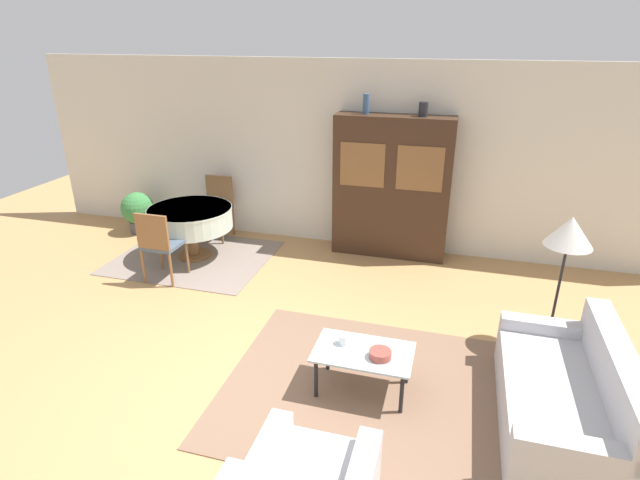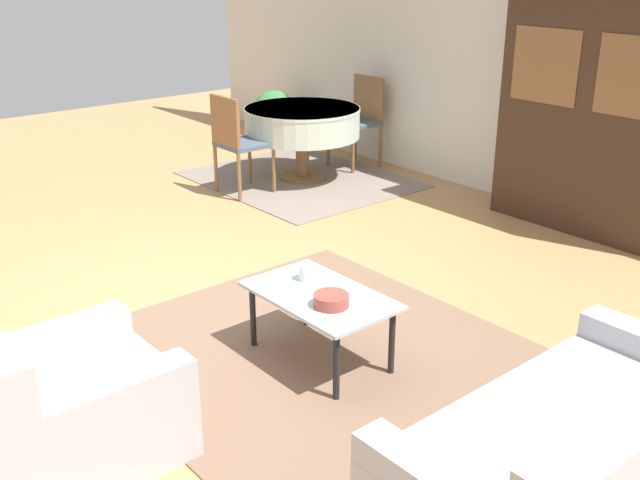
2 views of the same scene
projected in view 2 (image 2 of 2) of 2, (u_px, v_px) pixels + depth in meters
The scene contains 14 objects.
ground_plane at pixel (198, 317), 4.87m from camera, with size 14.00×14.00×0.00m, color tan.
wall_back at pixel (546, 57), 6.55m from camera, with size 10.00×0.06×2.70m.
area_rug at pixel (326, 361), 4.35m from camera, with size 2.59×2.22×0.01m.
dining_rug at pixel (300, 179), 7.76m from camera, with size 2.15×1.77×0.01m.
couch at pixel (588, 460), 3.08m from camera, with size 0.90×1.72×0.78m.
armchair at pixel (60, 407), 3.42m from camera, with size 0.81×0.90×0.76m.
coffee_table at pixel (320, 301), 4.24m from camera, with size 0.87×0.53×0.41m.
display_cabinet at pixel (596, 113), 6.04m from camera, with size 1.62×0.40×2.00m.
dining_table at pixel (302, 123), 7.58m from camera, with size 1.17×1.17×0.73m.
dining_chair_near at pixel (236, 138), 7.11m from camera, with size 0.44×0.44×0.95m.
dining_chair_far at pixel (360, 115), 8.08m from camera, with size 0.44×0.44×0.95m.
cup at pixel (307, 273), 4.38m from camera, with size 0.10×0.10×0.09m.
bowl at pixel (331, 300), 4.06m from camera, with size 0.20×0.20×0.07m.
potted_plant at pixel (274, 115), 8.98m from camera, with size 0.51×0.51×0.66m.
Camera 2 is at (3.84, -2.19, 2.24)m, focal length 42.00 mm.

